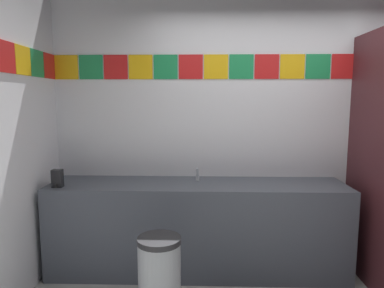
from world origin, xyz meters
The scene contains 5 objects.
wall_back centered at (0.00, 1.49, 1.44)m, with size 4.46×0.09×2.86m.
vanity_counter centered at (-0.80, 1.16, 0.44)m, with size 2.77×0.59×0.86m.
faucet_center centered at (-0.80, 1.25, 0.91)m, with size 0.04×0.10×0.14m.
soap_dispenser centered at (-2.05, 0.99, 0.94)m, with size 0.09×0.09×0.16m.
trash_bin centered at (-1.06, 0.33, 0.34)m, with size 0.31×0.31×0.67m.
Camera 1 is at (-0.76, -1.96, 1.65)m, focal length 31.85 mm.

